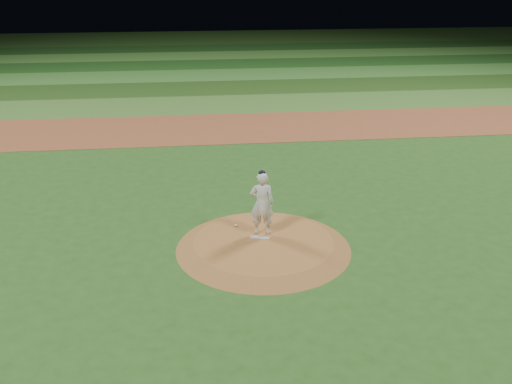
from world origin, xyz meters
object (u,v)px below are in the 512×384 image
pitchers_mound (263,244)px  pitcher_on_mound (262,203)px  pitching_rubber (260,238)px  rosin_bag (236,225)px

pitchers_mound → pitcher_on_mound: pitcher_on_mound is taller
pitching_rubber → pitcher_on_mound: bearing=89.2°
pitchers_mound → pitching_rubber: (-0.09, 0.21, 0.14)m
pitchers_mound → pitcher_on_mound: 1.30m
pitchers_mound → rosin_bag: 1.40m
rosin_bag → pitcher_on_mound: bearing=-39.4°
rosin_bag → pitcher_on_mound: (0.78, -0.64, 1.03)m
pitchers_mound → pitching_rubber: size_ratio=8.76×
rosin_bag → pitcher_on_mound: size_ratio=0.05×
pitching_rubber → rosin_bag: size_ratio=5.58×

